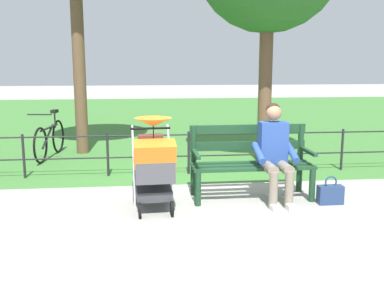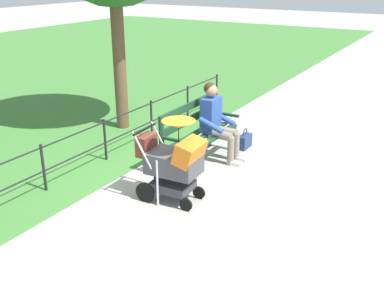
{
  "view_description": "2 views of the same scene",
  "coord_description": "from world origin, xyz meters",
  "views": [
    {
      "loc": [
        0.69,
        5.59,
        1.79
      ],
      "look_at": [
        0.1,
        0.01,
        0.76
      ],
      "focal_mm": 41.68,
      "sensor_mm": 36.0,
      "label": 1
    },
    {
      "loc": [
        5.18,
        3.31,
        2.93
      ],
      "look_at": [
        0.03,
        0.24,
        0.62
      ],
      "focal_mm": 42.33,
      "sensor_mm": 36.0,
      "label": 2
    }
  ],
  "objects": [
    {
      "name": "stroller",
      "position": [
        0.6,
        0.3,
        0.59
      ],
      "size": [
        0.55,
        0.91,
        1.15
      ],
      "color": "black",
      "rests_on": "ground"
    },
    {
      "name": "park_bench",
      "position": [
        -0.7,
        -0.12,
        0.53
      ],
      "size": [
        1.6,
        0.61,
        0.96
      ],
      "color": "#193D23",
      "rests_on": "ground"
    },
    {
      "name": "person_on_bench",
      "position": [
        -0.97,
        0.11,
        0.68
      ],
      "size": [
        0.53,
        0.74,
        1.28
      ],
      "color": "slate",
      "rests_on": "ground"
    },
    {
      "name": "grass_lawn",
      "position": [
        0.0,
        -8.8,
        0.0
      ],
      "size": [
        40.0,
        16.0,
        0.01
      ],
      "primitive_type": "cube",
      "color": "#3D7533",
      "rests_on": "ground"
    },
    {
      "name": "ground_plane",
      "position": [
        0.0,
        0.0,
        0.0
      ],
      "size": [
        60.0,
        60.0,
        0.0
      ],
      "primitive_type": "plane",
      "color": "#9E9B93"
    },
    {
      "name": "bicycle",
      "position": [
        2.5,
        -2.97,
        0.36
      ],
      "size": [
        0.44,
        1.65,
        0.89
      ],
      "color": "black",
      "rests_on": "ground"
    },
    {
      "name": "park_fence",
      "position": [
        -0.28,
        -1.42,
        0.42
      ],
      "size": [
        7.78,
        0.04,
        0.7
      ],
      "color": "black",
      "rests_on": "ground"
    },
    {
      "name": "handbag",
      "position": [
        -1.65,
        0.31,
        0.13
      ],
      "size": [
        0.32,
        0.14,
        0.37
      ],
      "color": "navy",
      "rests_on": "ground"
    }
  ]
}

